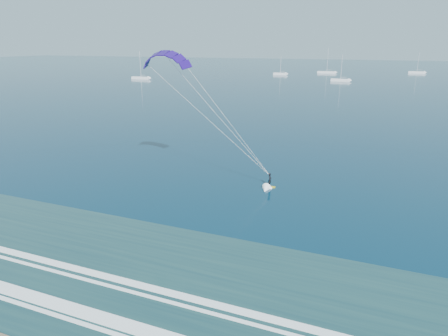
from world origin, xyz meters
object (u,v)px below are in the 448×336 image
sailboat_0 (141,78)px  sailboat_2 (327,72)px  sailboat_1 (280,74)px  sailboat_4 (417,72)px  kitesurfer_rig (218,116)px  sailboat_3 (340,80)px

sailboat_0 → sailboat_2: (78.38, 75.06, 0.01)m
sailboat_1 → sailboat_4: sailboat_4 is taller
sailboat_1 → sailboat_4: 82.20m
sailboat_2 → sailboat_1: bearing=-134.9°
sailboat_0 → sailboat_1: 77.22m
sailboat_1 → kitesurfer_rig: bearing=-77.8°
kitesurfer_rig → sailboat_4: (32.08, 221.53, -8.13)m
sailboat_3 → sailboat_4: 78.09m
sailboat_0 → kitesurfer_rig: bearing=-53.2°
sailboat_0 → sailboat_3: 95.31m
sailboat_2 → sailboat_4: 52.52m
kitesurfer_rig → sailboat_0: kitesurfer_rig is taller
kitesurfer_rig → sailboat_3: kitesurfer_rig is taller
sailboat_2 → sailboat_3: 52.25m
sailboat_4 → sailboat_1: bearing=-149.7°
sailboat_0 → sailboat_4: bearing=36.6°
sailboat_0 → sailboat_2: bearing=43.8°
kitesurfer_rig → sailboat_1: kitesurfer_rig is taller
sailboat_3 → sailboat_4: sailboat_4 is taller
kitesurfer_rig → sailboat_0: (-95.15, 127.17, -8.13)m
sailboat_4 → kitesurfer_rig: bearing=-98.2°
kitesurfer_rig → sailboat_4: kitesurfer_rig is taller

